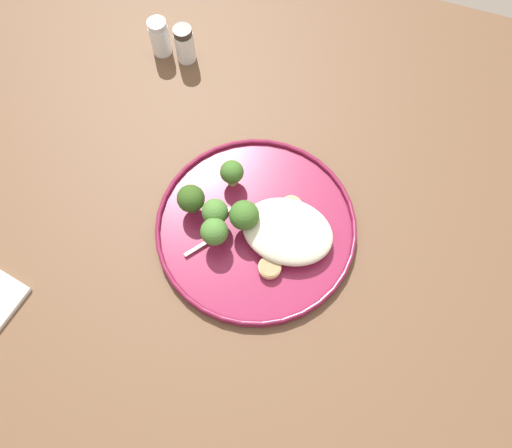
{
  "coord_description": "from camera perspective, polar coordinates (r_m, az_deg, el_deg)",
  "views": [
    {
      "loc": [
        0.09,
        -0.31,
        1.46
      ],
      "look_at": [
        -0.01,
        -0.03,
        0.76
      ],
      "focal_mm": 37.81,
      "sensor_mm": 36.0,
      "label": 1
    }
  ],
  "objects": [
    {
      "name": "ground",
      "position": [
        1.5,
        0.79,
        -10.78
      ],
      "size": [
        6.0,
        6.0,
        0.0
      ],
      "primitive_type": "plane",
      "color": "#665B51"
    },
    {
      "name": "broccoli_floret_small_sprig",
      "position": [
        0.78,
        -2.57,
        5.45
      ],
      "size": [
        0.03,
        0.03,
        0.05
      ],
      "color": "#89A356",
      "rests_on": "dinner_plate"
    },
    {
      "name": "pepper_shaker",
      "position": [
        0.93,
        -7.57,
        18.34
      ],
      "size": [
        0.03,
        0.03,
        0.07
      ],
      "color": "white",
      "rests_on": "wooden_dining_table"
    },
    {
      "name": "onion_sliver_long_sliver",
      "position": [
        0.76,
        -5.82,
        -2.26
      ],
      "size": [
        0.04,
        0.05,
        0.0
      ],
      "primitive_type": "cube",
      "rotation": [
        0.0,
        0.0,
        4.06
      ],
      "color": "silver",
      "rests_on": "dinner_plate"
    },
    {
      "name": "seared_scallop_on_noodles",
      "position": [
        0.76,
        6.5,
        -2.22
      ],
      "size": [
        0.03,
        0.03,
        0.02
      ],
      "color": "beige",
      "rests_on": "dinner_plate"
    },
    {
      "name": "onion_sliver_curled_piece",
      "position": [
        0.78,
        -4.09,
        0.25
      ],
      "size": [
        0.02,
        0.05,
        0.0
      ],
      "primitive_type": "cube",
      "rotation": [
        0.0,
        0.0,
        4.36
      ],
      "color": "silver",
      "rests_on": "dinner_plate"
    },
    {
      "name": "salt_shaker",
      "position": [
        0.95,
        -10.16,
        18.87
      ],
      "size": [
        0.03,
        0.03,
        0.07
      ],
      "color": "white",
      "rests_on": "wooden_dining_table"
    },
    {
      "name": "broccoli_floret_front_edge",
      "position": [
        0.76,
        -6.91,
        2.66
      ],
      "size": [
        0.04,
        0.04,
        0.06
      ],
      "color": "#89A356",
      "rests_on": "dinner_plate"
    },
    {
      "name": "dinner_plate",
      "position": [
        0.78,
        -0.0,
        -0.33
      ],
      "size": [
        0.29,
        0.29,
        0.02
      ],
      "color": "maroon",
      "rests_on": "wooden_dining_table"
    },
    {
      "name": "wooden_dining_table",
      "position": [
        0.87,
        1.34,
        -1.38
      ],
      "size": [
        1.4,
        1.0,
        0.74
      ],
      "color": "brown",
      "rests_on": "ground"
    },
    {
      "name": "noodle_bed",
      "position": [
        0.75,
        3.35,
        -0.77
      ],
      "size": [
        0.13,
        0.1,
        0.04
      ],
      "color": "beige",
      "rests_on": "dinner_plate"
    },
    {
      "name": "broccoli_floret_beside_noodles",
      "position": [
        0.74,
        -1.26,
        0.9
      ],
      "size": [
        0.04,
        0.04,
        0.06
      ],
      "color": "#7A994C",
      "rests_on": "dinner_plate"
    },
    {
      "name": "seared_scallop_half_hidden",
      "position": [
        0.74,
        1.47,
        -4.62
      ],
      "size": [
        0.03,
        0.03,
        0.01
      ],
      "color": "#DBB77A",
      "rests_on": "dinner_plate"
    },
    {
      "name": "seared_scallop_tiny_bay",
      "position": [
        0.77,
        3.02,
        0.07
      ],
      "size": [
        0.03,
        0.03,
        0.01
      ],
      "color": "#E5C689",
      "rests_on": "dinner_plate"
    },
    {
      "name": "broccoli_floret_split_head",
      "position": [
        0.74,
        -4.43,
        -0.84
      ],
      "size": [
        0.04,
        0.04,
        0.06
      ],
      "color": "#89A356",
      "rests_on": "dinner_plate"
    },
    {
      "name": "broccoli_floret_tall_stalk",
      "position": [
        0.75,
        -4.36,
        1.23
      ],
      "size": [
        0.04,
        0.04,
        0.06
      ],
      "color": "#89A356",
      "rests_on": "dinner_plate"
    },
    {
      "name": "seared_scallop_right_edge",
      "position": [
        0.78,
        3.73,
        1.82
      ],
      "size": [
        0.03,
        0.03,
        0.02
      ],
      "color": "#E5C689",
      "rests_on": "dinner_plate"
    }
  ]
}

